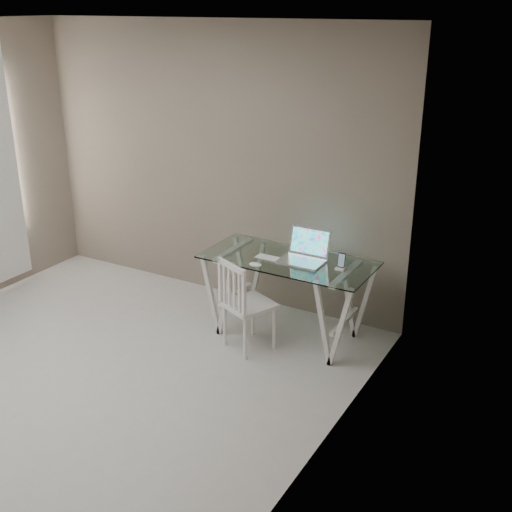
{
  "coord_description": "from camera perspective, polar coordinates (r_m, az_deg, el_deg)",
  "views": [
    {
      "loc": [
        3.4,
        -2.92,
        2.83
      ],
      "look_at": [
        0.94,
        1.42,
        0.85
      ],
      "focal_mm": 45.0,
      "sensor_mm": 36.0,
      "label": 1
    }
  ],
  "objects": [
    {
      "name": "chair",
      "position": [
        5.47,
        -1.2,
        -4.05
      ],
      "size": [
        0.5,
        0.5,
        0.84
      ],
      "rotation": [
        0.0,
        0.0,
        -0.41
      ],
      "color": "white",
      "rests_on": "ground"
    },
    {
      "name": "room",
      "position": [
        4.68,
        -19.62,
        6.61
      ],
      "size": [
        4.5,
        4.52,
        2.71
      ],
      "color": "#AFADA8",
      "rests_on": "ground"
    },
    {
      "name": "mouse",
      "position": [
        5.41,
        -0.05,
        -0.79
      ],
      "size": [
        0.12,
        0.07,
        0.04
      ],
      "primitive_type": "ellipsoid",
      "color": "white",
      "rests_on": "desk"
    },
    {
      "name": "keyboard",
      "position": [
        5.59,
        1.28,
        -0.21
      ],
      "size": [
        0.28,
        0.12,
        0.01
      ],
      "primitive_type": "cube",
      "color": "silver",
      "rests_on": "desk"
    },
    {
      "name": "laptop",
      "position": [
        5.56,
        4.37,
        0.26
      ],
      "size": [
        0.38,
        0.33,
        0.26
      ],
      "color": "silver",
      "rests_on": "desk"
    },
    {
      "name": "phone_dock",
      "position": [
        5.4,
        7.57,
        -0.79
      ],
      "size": [
        0.08,
        0.08,
        0.14
      ],
      "color": "white",
      "rests_on": "desk"
    },
    {
      "name": "desk",
      "position": [
        5.73,
        2.79,
        -3.65
      ],
      "size": [
        1.5,
        0.7,
        0.75
      ],
      "color": "silver",
      "rests_on": "ground"
    }
  ]
}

